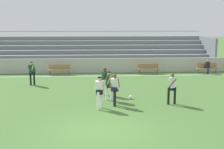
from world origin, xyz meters
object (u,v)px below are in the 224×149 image
bleacher_stand (93,51)px  player_white_trailing_run (172,86)px  bench_centre_sideline (59,69)px  player_dark_pressing_high (109,83)px  player_white_dropping_back (115,87)px  player_dark_overlapping (105,79)px  soccer_ball (131,97)px  player_white_deep_cover (99,90)px  player_dark_wide_left (32,71)px  bench_near_bin (207,67)px  spectator_seated (208,66)px  bench_far_left (148,68)px

bleacher_stand → player_white_trailing_run: size_ratio=13.57×
bench_centre_sideline → player_dark_pressing_high: size_ratio=1.07×
player_white_dropping_back → player_white_trailing_run: (3.09, 0.10, 0.00)m
player_dark_overlapping → soccer_ball: bearing=-34.9°
player_dark_overlapping → player_white_trailing_run: size_ratio=0.98×
soccer_ball → player_white_deep_cover: bearing=-134.5°
player_dark_overlapping → player_dark_wide_left: 5.95m
bench_near_bin → spectator_seated: (0.00, -0.12, 0.16)m
player_dark_overlapping → bleacher_stand: bearing=93.8°
bench_centre_sideline → player_white_trailing_run: (7.08, -9.48, 0.48)m
player_white_trailing_run → player_dark_pressing_high: bearing=163.6°
player_white_deep_cover → soccer_ball: size_ratio=7.70×
bench_far_left → player_white_trailing_run: (-0.47, -9.48, 0.48)m
player_dark_pressing_high → player_white_dropping_back: bearing=-77.7°
bench_centre_sideline → player_white_deep_cover: bearing=-72.5°
bench_centre_sideline → player_dark_overlapping: bearing=-63.7°
bench_far_left → player_white_deep_cover: player_white_deep_cover is taller
player_white_trailing_run → player_white_deep_cover: 3.95m
spectator_seated → bench_near_bin: bearing=90.0°
bench_near_bin → player_dark_pressing_high: (-8.94, -8.50, 0.46)m
player_white_dropping_back → player_white_trailing_run: bearing=1.8°
bleacher_stand → bench_far_left: bleacher_stand is taller
bench_near_bin → player_white_dropping_back: (-8.71, -9.57, 0.48)m
player_white_deep_cover → bench_centre_sideline: bearing=107.5°
player_dark_overlapping → soccer_ball: player_dark_overlapping is taller
bleacher_stand → player_white_dropping_back: 14.11m
bench_far_left → player_dark_wide_left: bearing=-155.8°
spectator_seated → player_dark_wide_left: (-14.14, -3.91, 0.30)m
bench_far_left → player_white_deep_cover: (-4.37, -10.10, 0.47)m
bleacher_stand → spectator_seated: size_ratio=19.19×
player_white_deep_cover → bench_far_left: bearing=66.6°
player_dark_wide_left → bench_far_left: bearing=24.2°
bench_far_left → player_dark_overlapping: size_ratio=1.08×
player_white_dropping_back → soccer_ball: (1.01, 1.33, -0.91)m
bleacher_stand → player_white_deep_cover: bearing=-88.5°
player_dark_overlapping → player_white_deep_cover: (-0.39, -2.85, 0.02)m
bleacher_stand → player_dark_overlapping: 11.76m
bleacher_stand → player_white_trailing_run: 14.61m
bench_far_left → bench_centre_sideline: bearing=180.0°
player_dark_pressing_high → player_dark_wide_left: player_dark_pressing_high is taller
spectator_seated → player_dark_pressing_high: (-8.94, -8.38, 0.31)m
player_dark_pressing_high → player_white_deep_cover: 1.70m
player_dark_wide_left → player_white_deep_cover: (4.61, -6.07, 0.01)m
bench_far_left → player_dark_pressing_high: 9.32m
bench_centre_sideline → player_dark_pressing_high: (3.76, -8.50, 0.46)m
bleacher_stand → bench_far_left: size_ratio=12.90×
bleacher_stand → player_dark_pressing_high: (0.97, -12.98, -0.53)m
spectator_seated → player_white_dropping_back: bearing=-132.6°
player_white_dropping_back → soccer_ball: bearing=52.8°
player_dark_pressing_high → bench_far_left: bearing=65.9°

